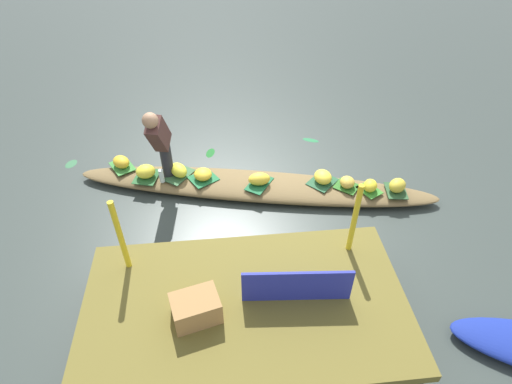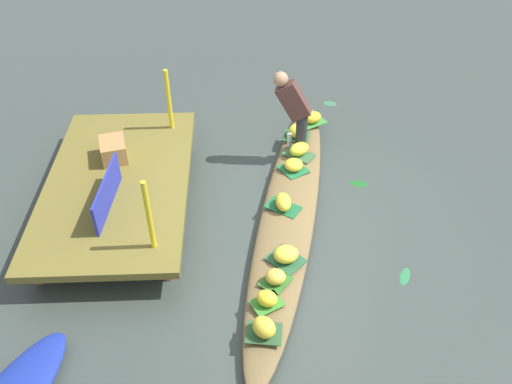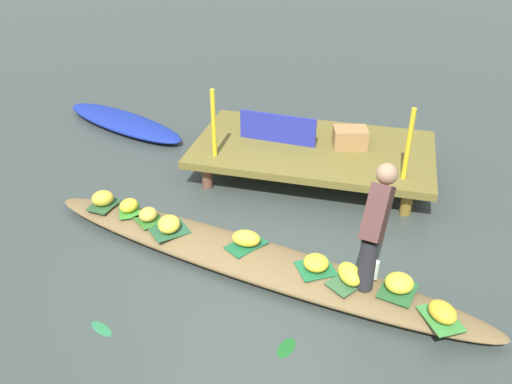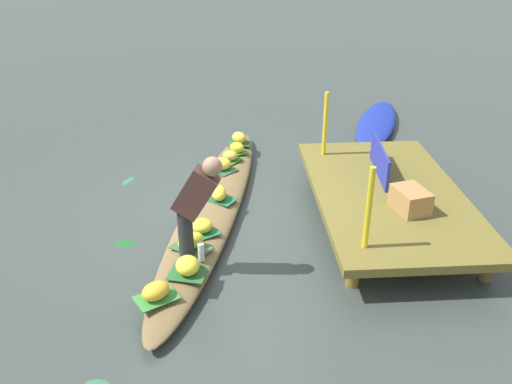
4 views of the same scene
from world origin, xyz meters
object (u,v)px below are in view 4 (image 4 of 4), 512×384
banana_bunch_8 (237,147)px  banana_bunch_2 (230,156)px  banana_bunch_0 (188,265)px  banana_bunch_7 (156,291)px  water_bottle (201,252)px  market_banner (380,160)px  produce_crate (410,200)px  vendor_person (195,201)px  moored_boat (377,124)px  banana_bunch_4 (239,138)px  vendor_boat (212,208)px  banana_bunch_5 (219,193)px  banana_bunch_3 (202,226)px  banana_bunch_6 (191,241)px  banana_bunch_1 (221,164)px

banana_bunch_8 → banana_bunch_2: bearing=-20.6°
banana_bunch_0 → banana_bunch_7: banana_bunch_0 is taller
banana_bunch_8 → water_bottle: water_bottle is taller
market_banner → produce_crate: size_ratio=2.42×
water_bottle → vendor_person: bearing=-149.8°
moored_boat → banana_bunch_4: size_ratio=9.86×
vendor_boat → banana_bunch_7: bearing=-3.1°
banana_bunch_5 → water_bottle: bearing=-8.2°
banana_bunch_5 → banana_bunch_7: banana_bunch_5 is taller
banana_bunch_2 → produce_crate: (2.04, 2.02, 0.28)m
vendor_boat → vendor_person: bearing=5.8°
moored_boat → banana_bunch_3: 4.76m
banana_bunch_2 → produce_crate: 2.88m
market_banner → banana_bunch_2: bearing=-114.7°
banana_bunch_6 → banana_bunch_8: 2.69m
banana_bunch_8 → produce_crate: (2.33, 1.91, 0.27)m
banana_bunch_3 → vendor_person: size_ratio=0.22×
banana_bunch_1 → water_bottle: water_bottle is taller
moored_boat → banana_bunch_2: bearing=-36.0°
vendor_boat → produce_crate: produce_crate is taller
water_bottle → banana_bunch_8: bearing=170.4°
market_banner → moored_boat: bearing=169.1°
banana_bunch_7 → banana_bunch_1: bearing=167.1°
moored_boat → banana_bunch_6: 5.09m
banana_bunch_6 → banana_bunch_7: (0.85, -0.30, -0.01)m
banana_bunch_4 → vendor_person: bearing=-10.2°
vendor_boat → banana_bunch_3: 0.75m
banana_bunch_8 → vendor_person: 2.91m
moored_boat → banana_bunch_2: banana_bunch_2 is taller
banana_bunch_6 → banana_bunch_8: (-2.62, 0.60, -0.01)m
banana_bunch_2 → banana_bunch_6: (2.33, -0.49, 0.02)m
vendor_person → banana_bunch_5: bearing=170.0°
banana_bunch_0 → banana_bunch_2: 2.84m
banana_bunch_6 → market_banner: bearing=117.6°
banana_bunch_1 → banana_bunch_2: bearing=156.3°
vendor_boat → banana_bunch_3: size_ratio=20.24×
vendor_boat → banana_bunch_2: size_ratio=23.41×
banana_bunch_6 → banana_bunch_7: bearing=-19.5°
banana_bunch_7 → vendor_boat: bearing=164.6°
banana_bunch_0 → water_bottle: (-0.23, 0.13, 0.00)m
banana_bunch_0 → banana_bunch_6: bearing=178.3°
banana_bunch_7 → vendor_person: bearing=150.2°
banana_bunch_1 → banana_bunch_6: size_ratio=0.91×
banana_bunch_4 → banana_bunch_1: bearing=-17.0°
banana_bunch_7 → banana_bunch_4: bearing=166.0°
banana_bunch_4 → water_bottle: water_bottle is taller
vendor_person → produce_crate: bearing=100.8°
banana_bunch_5 → banana_bunch_8: size_ratio=1.38×
vendor_boat → banana_bunch_3: bearing=3.1°
banana_bunch_7 → market_banner: 3.45m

